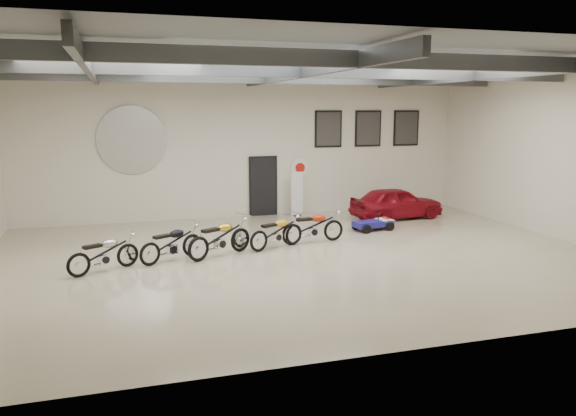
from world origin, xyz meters
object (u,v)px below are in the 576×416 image
object	(u,v)px
motorcycle_gold	(220,237)
motorcycle_black	(171,243)
motorcycle_silver	(104,253)
vintage_car	(396,203)
go_kart	(377,221)
banner_stand	(297,193)
motorcycle_red	(313,226)
motorcycle_yellow	(277,231)

from	to	relation	value
motorcycle_gold	motorcycle_black	bearing A→B (deg)	154.13
motorcycle_silver	vintage_car	xyz separation A→B (m)	(9.77, 3.93, 0.10)
motorcycle_black	go_kart	size ratio (longest dim) A/B	1.15
banner_stand	motorcycle_black	bearing A→B (deg)	-143.16
go_kart	motorcycle_silver	bearing A→B (deg)	-173.54
motorcycle_silver	vintage_car	bearing A→B (deg)	-6.80
banner_stand	vintage_car	bearing A→B (deg)	-33.06
banner_stand	motorcycle_red	xyz separation A→B (m)	(-0.83, -4.11, -0.35)
banner_stand	motorcycle_silver	bearing A→B (deg)	-148.39
banner_stand	vintage_car	size ratio (longest dim) A/B	0.51
motorcycle_red	go_kart	world-z (taller)	motorcycle_red
motorcycle_red	vintage_car	distance (m)	4.81
motorcycle_red	motorcycle_yellow	bearing A→B (deg)	-173.84
banner_stand	go_kart	xyz separation A→B (m)	(1.71, -3.03, -0.56)
motorcycle_black	motorcycle_red	bearing A→B (deg)	-18.91
motorcycle_black	motorcycle_gold	xyz separation A→B (m)	(1.26, 0.08, 0.05)
banner_stand	motorcycle_yellow	size ratio (longest dim) A/B	0.93
motorcycle_gold	motorcycle_yellow	size ratio (longest dim) A/B	1.11
motorcycle_yellow	motorcycle_red	xyz separation A→B (m)	(1.17, 0.28, 0.03)
motorcycle_gold	go_kart	xyz separation A→B (m)	(5.38, 1.79, -0.23)
motorcycle_silver	motorcycle_gold	distance (m)	2.96
motorcycle_silver	motorcycle_black	world-z (taller)	motorcycle_black
motorcycle_black	motorcycle_red	size ratio (longest dim) A/B	0.96
motorcycle_black	go_kart	xyz separation A→B (m)	(6.64, 1.87, -0.19)
banner_stand	motorcycle_red	distance (m)	4.20
motorcycle_gold	motorcycle_yellow	distance (m)	1.73
motorcycle_silver	motorcycle_red	size ratio (longest dim) A/B	0.93
motorcycle_gold	motorcycle_red	size ratio (longest dim) A/B	1.05
motorcycle_yellow	go_kart	size ratio (longest dim) A/B	1.14
motorcycle_yellow	motorcycle_black	bearing A→B (deg)	165.64
banner_stand	go_kart	bearing A→B (deg)	-68.63
motorcycle_silver	motorcycle_red	xyz separation A→B (m)	(5.73, 1.33, 0.03)
vintage_car	motorcycle_red	bearing A→B (deg)	117.60
motorcycle_gold	motorcycle_red	distance (m)	2.93
vintage_car	motorcycle_silver	bearing A→B (deg)	106.69
motorcycle_yellow	vintage_car	world-z (taller)	vintage_car
motorcycle_silver	motorcycle_gold	size ratio (longest dim) A/B	0.89
banner_stand	motorcycle_black	xyz separation A→B (m)	(-4.93, -4.90, -0.37)
motorcycle_gold	motorcycle_red	xyz separation A→B (m)	(2.84, 0.72, -0.02)
motorcycle_yellow	vintage_car	xyz separation A→B (m)	(5.21, 2.89, 0.09)
go_kart	vintage_car	distance (m)	2.16
banner_stand	motorcycle_silver	xyz separation A→B (m)	(-6.56, -5.43, -0.38)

